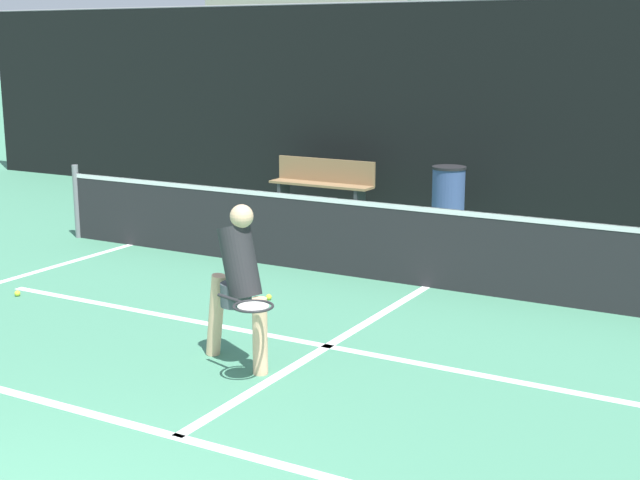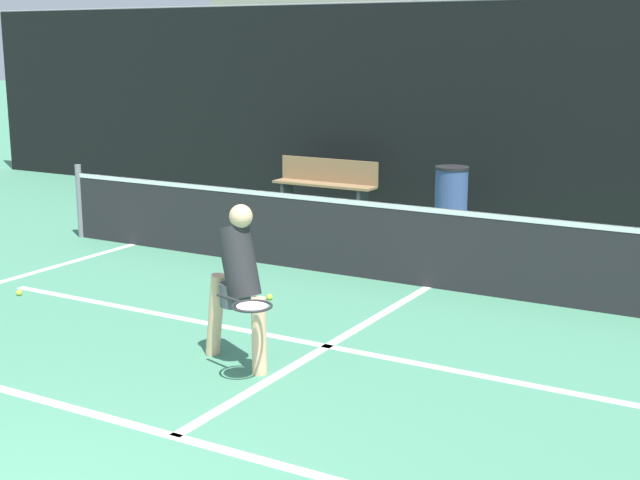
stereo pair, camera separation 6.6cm
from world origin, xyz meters
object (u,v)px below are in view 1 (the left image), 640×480
Objects in this scene: courtside_bench at (323,182)px; trash_bin at (448,196)px; parked_car at (383,152)px; player_practicing at (239,279)px.

trash_bin reaches higher than courtside_bench.
courtside_bench is 0.42× the size of parked_car.
courtside_bench is at bearing -83.24° from parked_car.
player_practicing is 0.33× the size of parked_car.
parked_car is (-3.43, 10.10, -0.15)m from player_practicing.
parked_car is (-0.37, 3.16, 0.16)m from courtside_bench.
courtside_bench is (-3.06, 6.94, -0.32)m from player_practicing.
player_practicing is 1.59× the size of trash_bin.
trash_bin is at bearing -3.94° from courtside_bench.
courtside_bench is at bearing 130.59° from player_practicing.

